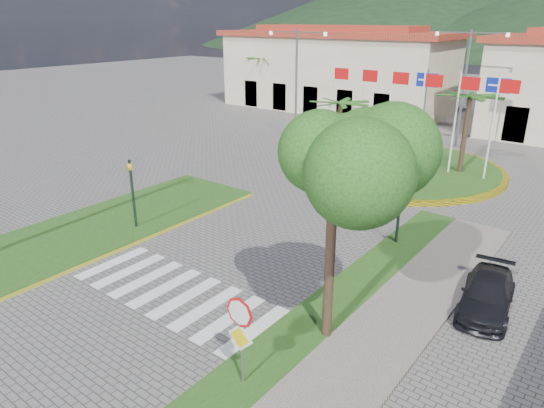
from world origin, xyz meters
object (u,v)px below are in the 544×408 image
Objects in this scene: stop_sign at (240,329)px; car_dark_a at (411,117)px; white_van at (345,107)px; car_dark_b at (511,128)px; deciduous_tree at (334,168)px; roundabout_island at (396,167)px; car_side_right at (487,295)px.

stop_sign is 35.45m from car_dark_a.
white_van is 15.23m from car_dark_b.
stop_sign is 0.39× the size of deciduous_tree.
stop_sign is at bearing -76.27° from roundabout_island.
deciduous_tree is 33.04m from car_dark_a.
white_van is at bearing 118.92° from deciduous_tree.
car_dark_b is (3.23, 14.26, 0.42)m from roundabout_island.
white_van is 34.20m from car_side_right.
deciduous_tree is (5.50, -17.00, 5.00)m from roundabout_island.
roundabout_island is 3.16× the size of white_van.
car_dark_a is 8.18m from car_dark_b.
stop_sign reaches higher than white_van.
deciduous_tree reaches higher than white_van.
deciduous_tree is 7.17m from car_side_right.
roundabout_island is at bearing -170.98° from car_dark_b.
stop_sign is 0.66× the size of white_van.
deciduous_tree reaches higher than car_dark_a.
car_dark_a is 0.88× the size of car_dark_b.
stop_sign is 4.59m from deciduous_tree.
car_dark_b is at bearing 94.14° from deciduous_tree.
roundabout_island is at bearing 116.36° from car_side_right.
stop_sign is at bearing -178.82° from car_dark_a.
stop_sign reaches higher than car_dark_a.
white_van is 7.08m from car_dark_a.
car_dark_b reaches higher than white_van.
car_dark_a is 29.88m from car_side_right.
deciduous_tree reaches higher than roundabout_island.
stop_sign is at bearing -155.43° from car_dark_b.
stop_sign is at bearing -101.18° from deciduous_tree.
car_dark_b is (-2.26, 31.26, -4.58)m from deciduous_tree.
stop_sign is 38.59m from white_van.
car_dark_a is (-4.94, 14.00, 0.37)m from roundabout_island.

